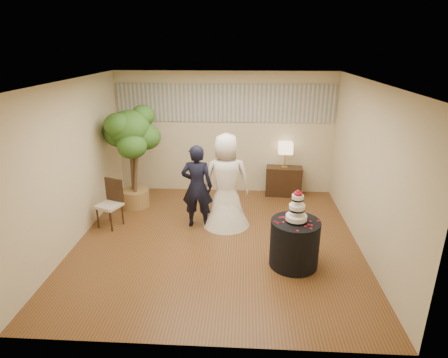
# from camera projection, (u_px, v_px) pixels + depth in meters

# --- Properties ---
(floor) EXTENTS (5.00, 5.00, 0.00)m
(floor) POSITION_uv_depth(u_px,v_px,m) (217.00, 241.00, 6.76)
(floor) COLOR brown
(floor) RESTS_ON ground
(ceiling) EXTENTS (5.00, 5.00, 0.00)m
(ceiling) POSITION_uv_depth(u_px,v_px,m) (216.00, 82.00, 5.80)
(ceiling) COLOR white
(ceiling) RESTS_ON wall_back
(wall_back) EXTENTS (5.00, 0.06, 2.80)m
(wall_back) POSITION_uv_depth(u_px,v_px,m) (225.00, 134.00, 8.63)
(wall_back) COLOR beige
(wall_back) RESTS_ON ground
(wall_front) EXTENTS (5.00, 0.06, 2.80)m
(wall_front) POSITION_uv_depth(u_px,v_px,m) (199.00, 242.00, 3.94)
(wall_front) COLOR beige
(wall_front) RESTS_ON ground
(wall_left) EXTENTS (0.06, 5.00, 2.80)m
(wall_left) POSITION_uv_depth(u_px,v_px,m) (72.00, 165.00, 6.42)
(wall_left) COLOR beige
(wall_left) RESTS_ON ground
(wall_right) EXTENTS (0.06, 5.00, 2.80)m
(wall_right) POSITION_uv_depth(u_px,v_px,m) (368.00, 170.00, 6.15)
(wall_right) COLOR beige
(wall_right) RESTS_ON ground
(mural_border) EXTENTS (4.90, 0.02, 0.85)m
(mural_border) POSITION_uv_depth(u_px,v_px,m) (225.00, 103.00, 8.37)
(mural_border) COLOR #A3A296
(mural_border) RESTS_ON wall_back
(groom) EXTENTS (0.61, 0.41, 1.63)m
(groom) POSITION_uv_depth(u_px,v_px,m) (197.00, 187.00, 7.06)
(groom) COLOR black
(groom) RESTS_ON floor
(bride) EXTENTS (1.02, 1.02, 1.83)m
(bride) POSITION_uv_depth(u_px,v_px,m) (226.00, 181.00, 7.08)
(bride) COLOR white
(bride) RESTS_ON floor
(cake_table) EXTENTS (1.00, 1.00, 0.77)m
(cake_table) POSITION_uv_depth(u_px,v_px,m) (294.00, 243.00, 5.92)
(cake_table) COLOR black
(cake_table) RESTS_ON floor
(wedding_cake) EXTENTS (0.33, 0.33, 0.52)m
(wedding_cake) POSITION_uv_depth(u_px,v_px,m) (297.00, 206.00, 5.69)
(wedding_cake) COLOR white
(wedding_cake) RESTS_ON cake_table
(console) EXTENTS (0.85, 0.43, 0.68)m
(console) POSITION_uv_depth(u_px,v_px,m) (284.00, 181.00, 8.70)
(console) COLOR black
(console) RESTS_ON floor
(table_lamp) EXTENTS (0.31, 0.31, 0.58)m
(table_lamp) POSITION_uv_depth(u_px,v_px,m) (285.00, 155.00, 8.48)
(table_lamp) COLOR beige
(table_lamp) RESTS_ON console
(ficus_tree) EXTENTS (1.42, 1.42, 2.22)m
(ficus_tree) POSITION_uv_depth(u_px,v_px,m) (132.00, 158.00, 7.83)
(ficus_tree) COLOR #2E5A1C
(ficus_tree) RESTS_ON floor
(side_chair) EXTENTS (0.56, 0.57, 0.93)m
(side_chair) POSITION_uv_depth(u_px,v_px,m) (109.00, 204.00, 7.16)
(side_chair) COLOR black
(side_chair) RESTS_ON floor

